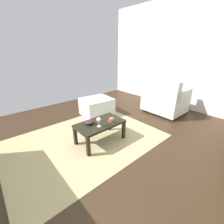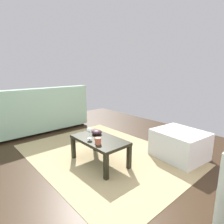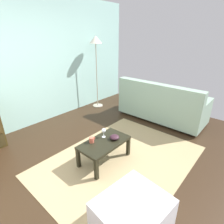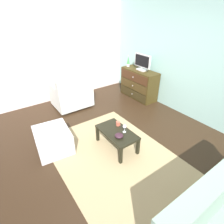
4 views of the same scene
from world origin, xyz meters
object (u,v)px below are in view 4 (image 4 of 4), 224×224
object	(u,v)px
wine_glass	(125,127)
lava_lamp	(128,62)
dresser	(139,84)
bowl_decorative	(119,136)
mug	(118,124)
ottoman	(53,140)
tv	(142,62)
armchair	(72,94)
coffee_table	(117,134)

from	to	relation	value
wine_glass	lava_lamp	bearing A→B (deg)	139.13
dresser	lava_lamp	world-z (taller)	lava_lamp
bowl_decorative	mug	bearing A→B (deg)	145.42
dresser	wine_glass	xyz separation A→B (m)	(1.53, -1.77, 0.07)
ottoman	lava_lamp	bearing A→B (deg)	113.90
lava_lamp	wine_glass	xyz separation A→B (m)	(2.00, -1.73, -0.49)
wine_glass	mug	world-z (taller)	wine_glass
wine_glass	bowl_decorative	distance (m)	0.20
dresser	lava_lamp	size ratio (longest dim) A/B	3.43
wine_glass	ottoman	size ratio (longest dim) A/B	0.22
mug	ottoman	size ratio (longest dim) A/B	0.16
tv	lava_lamp	bearing A→B (deg)	-172.49
bowl_decorative	armchair	xyz separation A→B (m)	(-2.16, 0.09, -0.04)
ottoman	tv	bearing A→B (deg)	104.36
lava_lamp	tv	bearing A→B (deg)	7.51
coffee_table	wine_glass	bearing A→B (deg)	46.54
ottoman	dresser	bearing A→B (deg)	105.32
wine_glass	coffee_table	bearing A→B (deg)	-133.46
tv	ottoman	bearing A→B (deg)	-75.64
mug	armchair	distance (m)	1.86
wine_glass	bowl_decorative	xyz separation A→B (m)	(0.07, -0.17, -0.08)
armchair	dresser	bearing A→B (deg)	73.13
bowl_decorative	ottoman	size ratio (longest dim) A/B	0.22
dresser	tv	distance (m)	0.64
tv	coffee_table	distance (m)	2.46
lava_lamp	bowl_decorative	xyz separation A→B (m)	(2.06, -1.90, -0.57)
wine_glass	bowl_decorative	size ratio (longest dim) A/B	1.03
dresser	coffee_table	distance (m)	2.36
lava_lamp	ottoman	size ratio (longest dim) A/B	0.47
tv	coffee_table	xyz separation A→B (m)	(1.39, -1.90, -0.74)
tv	armchair	size ratio (longest dim) A/B	0.61
lava_lamp	ottoman	distance (m)	3.19
dresser	bowl_decorative	world-z (taller)	dresser
wine_glass	ottoman	xyz separation A→B (m)	(-0.74, -1.10, -0.28)
mug	lava_lamp	bearing A→B (deg)	136.12
lava_lamp	wine_glass	bearing A→B (deg)	-40.87
tv	bowl_decorative	xyz separation A→B (m)	(1.55, -1.97, -0.65)
dresser	armchair	bearing A→B (deg)	-106.87
dresser	mug	world-z (taller)	dresser
wine_glass	armchair	bearing A→B (deg)	-177.60
wine_glass	mug	xyz separation A→B (m)	(-0.24, 0.03, -0.07)
lava_lamp	coffee_table	distance (m)	2.72
coffee_table	armchair	distance (m)	2.00
bowl_decorative	ottoman	distance (m)	1.25
coffee_table	bowl_decorative	bearing A→B (deg)	-24.69
bowl_decorative	armchair	bearing A→B (deg)	177.72
dresser	bowl_decorative	size ratio (longest dim) A/B	7.45
tv	lava_lamp	size ratio (longest dim) A/B	1.71
tv	dresser	bearing A→B (deg)	-152.18
dresser	wine_glass	world-z (taller)	dresser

